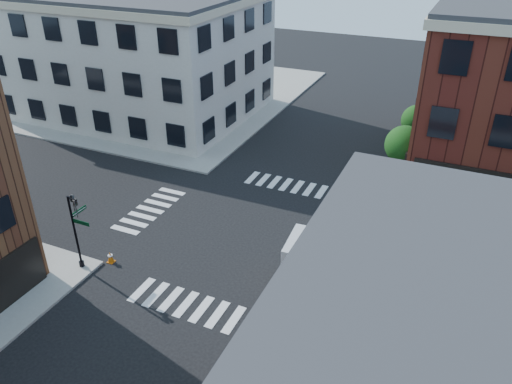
{
  "coord_description": "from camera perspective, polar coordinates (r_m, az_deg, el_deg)",
  "views": [
    {
      "loc": [
        11.09,
        -23.09,
        17.21
      ],
      "look_at": [
        0.3,
        1.0,
        2.5
      ],
      "focal_mm": 35.0,
      "sensor_mm": 36.0,
      "label": 1
    }
  ],
  "objects": [
    {
      "name": "sidewalk_nw",
      "position": [
        57.15,
        -11.58,
        11.1
      ],
      "size": [
        30.0,
        30.0,
        0.15
      ],
      "primitive_type": "cube",
      "color": "gray",
      "rests_on": "ground"
    },
    {
      "name": "building_nw",
      "position": [
        50.7,
        -13.55,
        15.0
      ],
      "size": [
        22.0,
        16.0,
        11.0
      ],
      "primitive_type": "cube",
      "color": "beige",
      "rests_on": "ground"
    },
    {
      "name": "signal_pole",
      "position": [
        28.15,
        -19.85,
        -3.46
      ],
      "size": [
        1.29,
        1.24,
        4.6
      ],
      "color": "black",
      "rests_on": "ground"
    },
    {
      "name": "tree_far",
      "position": [
        41.76,
        17.95,
        7.61
      ],
      "size": [
        2.43,
        2.43,
        4.07
      ],
      "color": "black",
      "rests_on": "ground"
    },
    {
      "name": "tree_near",
      "position": [
        36.1,
        16.65,
        4.96
      ],
      "size": [
        2.69,
        2.69,
        4.49
      ],
      "color": "black",
      "rests_on": "ground"
    },
    {
      "name": "box_truck",
      "position": [
        25.36,
        13.8,
        -8.37
      ],
      "size": [
        9.16,
        3.33,
        4.08
      ],
      "rotation": [
        0.0,
        0.0,
        0.07
      ],
      "color": "white",
      "rests_on": "ground"
    },
    {
      "name": "traffic_cone",
      "position": [
        29.47,
        -16.3,
        -7.16
      ],
      "size": [
        0.38,
        0.38,
        0.69
      ],
      "rotation": [
        0.0,
        0.0,
        0.02
      ],
      "color": "#CA5C08",
      "rests_on": "ground"
    },
    {
      "name": "ground",
      "position": [
        30.85,
        -1.26,
        -4.78
      ],
      "size": [
        120.0,
        120.0,
        0.0
      ],
      "primitive_type": "plane",
      "color": "black",
      "rests_on": "ground"
    }
  ]
}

